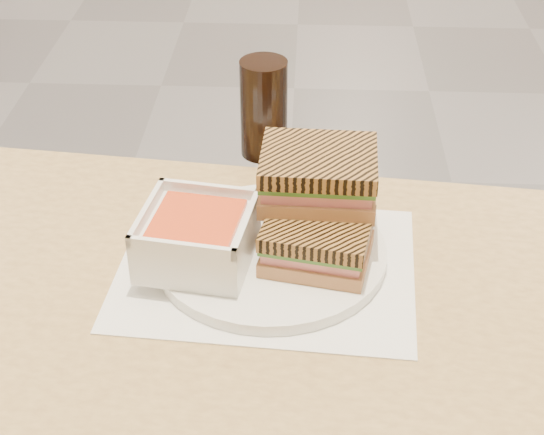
{
  "coord_description": "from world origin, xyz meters",
  "views": [
    {
      "loc": [
        0.05,
        -2.75,
        1.35
      ],
      "look_at": [
        0.01,
        -2.0,
        0.82
      ],
      "focal_mm": 53.73,
      "sensor_mm": 36.0,
      "label": 1
    }
  ],
  "objects_px": {
    "plate": "(270,252)",
    "main_table": "(245,416)",
    "soup_bowl": "(197,238)",
    "panini_lower": "(317,241)",
    "cola_glass": "(264,109)"
  },
  "relations": [
    {
      "from": "plate",
      "to": "cola_glass",
      "type": "relative_size",
      "value": 1.95
    },
    {
      "from": "plate",
      "to": "panini_lower",
      "type": "bearing_deg",
      "value": -21.03
    },
    {
      "from": "main_table",
      "to": "soup_bowl",
      "type": "relative_size",
      "value": 9.02
    },
    {
      "from": "panini_lower",
      "to": "cola_glass",
      "type": "height_order",
      "value": "cola_glass"
    },
    {
      "from": "plate",
      "to": "main_table",
      "type": "bearing_deg",
      "value": -98.43
    },
    {
      "from": "main_table",
      "to": "cola_glass",
      "type": "height_order",
      "value": "cola_glass"
    },
    {
      "from": "plate",
      "to": "cola_glass",
      "type": "bearing_deg",
      "value": 94.87
    },
    {
      "from": "soup_bowl",
      "to": "panini_lower",
      "type": "bearing_deg",
      "value": 1.93
    },
    {
      "from": "main_table",
      "to": "soup_bowl",
      "type": "distance_m",
      "value": 0.21
    },
    {
      "from": "soup_bowl",
      "to": "plate",
      "type": "bearing_deg",
      "value": 17.3
    },
    {
      "from": "plate",
      "to": "soup_bowl",
      "type": "height_order",
      "value": "soup_bowl"
    },
    {
      "from": "main_table",
      "to": "panini_lower",
      "type": "distance_m",
      "value": 0.22
    },
    {
      "from": "soup_bowl",
      "to": "cola_glass",
      "type": "height_order",
      "value": "cola_glass"
    },
    {
      "from": "main_table",
      "to": "soup_bowl",
      "type": "bearing_deg",
      "value": 116.82
    },
    {
      "from": "panini_lower",
      "to": "cola_glass",
      "type": "relative_size",
      "value": 0.96
    }
  ]
}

